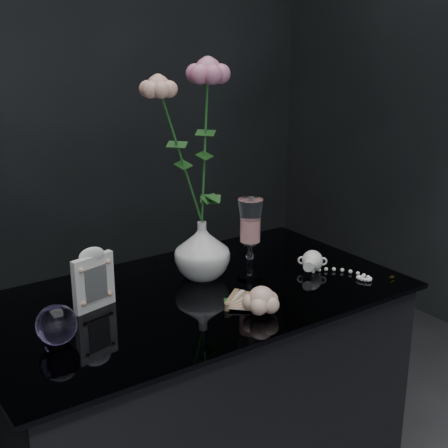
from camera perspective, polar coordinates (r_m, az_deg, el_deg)
table at (r=1.73m, az=-2.64°, el=-17.97°), size 1.05×0.58×0.76m
vase at (r=1.61m, az=-2.01°, el=-2.38°), size 0.19×0.19×0.15m
wine_glass at (r=1.60m, az=2.40°, el=-1.39°), size 0.08×0.08×0.21m
picture_frame at (r=1.46m, az=-11.87°, el=-4.87°), size 0.13×0.11×0.15m
paperweight at (r=1.34m, az=-15.06°, el=-8.88°), size 0.10×0.10×0.08m
paper_fan at (r=1.45m, az=0.29°, el=-7.54°), size 0.23×0.20×0.02m
loose_rose at (r=1.43m, az=3.44°, el=-6.95°), size 0.15×0.20×0.06m
pearl_jar at (r=1.69m, az=8.09°, el=-3.27°), size 0.28×0.28×0.06m
roses at (r=1.53m, az=-2.90°, el=7.93°), size 0.24×0.12×0.46m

